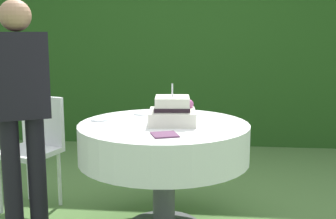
# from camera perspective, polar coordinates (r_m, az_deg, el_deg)

# --- Properties ---
(foliage_hedge) EXTENTS (5.77, 0.66, 2.65)m
(foliage_hedge) POSITION_cam_1_polar(r_m,az_deg,el_deg) (5.67, 2.74, 9.32)
(foliage_hedge) COLOR #234C19
(foliage_hedge) RESTS_ON ground_plane
(cake_table) EXTENTS (1.19, 1.19, 0.77)m
(cake_table) POSITION_cam_1_polar(r_m,az_deg,el_deg) (3.06, -0.55, -4.41)
(cake_table) COLOR #4C4C51
(cake_table) RESTS_ON ground_plane
(wedding_cake) EXTENTS (0.35, 0.35, 0.28)m
(wedding_cake) POSITION_cam_1_polar(r_m,az_deg,el_deg) (3.01, 0.61, -0.29)
(wedding_cake) COLOR silver
(wedding_cake) RESTS_ON cake_table
(serving_plate_near) EXTENTS (0.14, 0.14, 0.01)m
(serving_plate_near) POSITION_cam_1_polar(r_m,az_deg,el_deg) (3.38, -3.35, -0.51)
(serving_plate_near) COLOR white
(serving_plate_near) RESTS_ON cake_table
(serving_plate_far) EXTENTS (0.11, 0.11, 0.01)m
(serving_plate_far) POSITION_cam_1_polar(r_m,az_deg,el_deg) (3.33, 2.90, -0.67)
(serving_plate_far) COLOR white
(serving_plate_far) RESTS_ON cake_table
(serving_plate_left) EXTENTS (0.12, 0.12, 0.01)m
(serving_plate_left) POSITION_cam_1_polar(r_m,az_deg,el_deg) (3.17, -8.96, -1.33)
(serving_plate_left) COLOR white
(serving_plate_left) RESTS_ON cake_table
(napkin_stack) EXTENTS (0.20, 0.20, 0.01)m
(napkin_stack) POSITION_cam_1_polar(r_m,az_deg,el_deg) (2.68, -0.43, -3.30)
(napkin_stack) COLOR #603856
(napkin_stack) RESTS_ON cake_table
(garden_chair) EXTENTS (0.50, 0.50, 0.89)m
(garden_chair) POSITION_cam_1_polar(r_m,az_deg,el_deg) (3.65, -16.95, -3.97)
(garden_chair) COLOR white
(garden_chair) RESTS_ON ground_plane
(standing_person) EXTENTS (0.41, 0.35, 1.60)m
(standing_person) POSITION_cam_1_polar(r_m,az_deg,el_deg) (2.98, -18.69, 0.46)
(standing_person) COLOR black
(standing_person) RESTS_ON ground_plane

